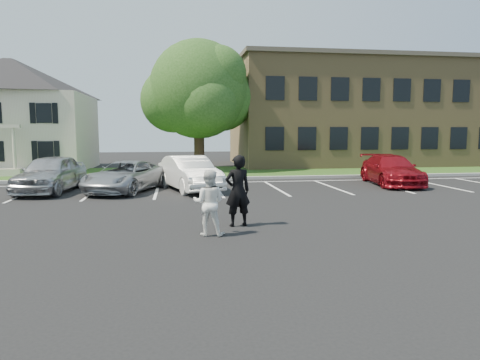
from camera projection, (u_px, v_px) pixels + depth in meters
name	position (u px, v px, depth m)	size (l,w,h in m)	color
ground_plane	(245.00, 228.00, 12.10)	(90.00, 90.00, 0.00)	black
curb	(211.00, 179.00, 23.88)	(40.00, 0.30, 0.15)	#969590
grass_strip	(206.00, 172.00, 27.82)	(44.00, 8.00, 0.08)	#16480C
stall_lines	(244.00, 186.00, 21.10)	(34.00, 5.36, 0.01)	white
house	(12.00, 115.00, 29.37)	(10.30, 9.22, 7.60)	beige
office_building	(370.00, 113.00, 35.30)	(22.40, 10.40, 8.30)	#93794C
tree	(200.00, 92.00, 28.88)	(7.80, 7.20, 8.80)	black
man_black_suit	(238.00, 191.00, 12.22)	(0.75, 0.49, 2.05)	black
man_white_shirt	(209.00, 203.00, 11.15)	(0.84, 0.66, 1.73)	white
car_silver_west	(51.00, 173.00, 19.10)	(1.98, 4.91, 1.67)	#AFAFB4
car_silver_minivan	(126.00, 176.00, 19.28)	(2.27, 4.93, 1.37)	#A6A8AD
car_white_sedan	(190.00, 173.00, 19.65)	(1.67, 4.79, 1.58)	white
car_red_compact	(391.00, 170.00, 21.75)	(2.09, 5.14, 1.49)	maroon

